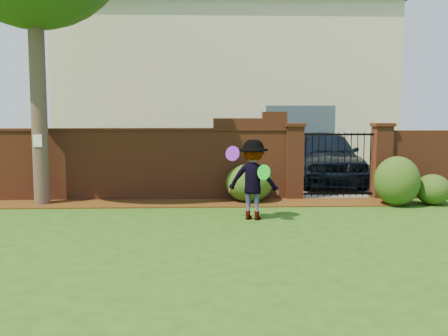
{
  "coord_description": "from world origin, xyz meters",
  "views": [
    {
      "loc": [
        0.17,
        -8.48,
        2.09
      ],
      "look_at": [
        0.56,
        1.4,
        1.05
      ],
      "focal_mm": 40.87,
      "sensor_mm": 36.0,
      "label": 1
    }
  ],
  "objects_px": {
    "car": "(324,157)",
    "man": "(253,180)",
    "frisbee_green": "(264,172)",
    "frisbee_purple": "(233,154)"
  },
  "relations": [
    {
      "from": "car",
      "to": "frisbee_green",
      "type": "height_order",
      "value": "car"
    },
    {
      "from": "man",
      "to": "frisbee_green",
      "type": "height_order",
      "value": "man"
    },
    {
      "from": "frisbee_purple",
      "to": "man",
      "type": "bearing_deg",
      "value": -5.53
    },
    {
      "from": "frisbee_purple",
      "to": "frisbee_green",
      "type": "distance_m",
      "value": 0.75
    },
    {
      "from": "man",
      "to": "frisbee_green",
      "type": "xyz_separation_m",
      "value": [
        0.19,
        -0.29,
        0.18
      ]
    },
    {
      "from": "car",
      "to": "man",
      "type": "distance_m",
      "value": 5.68
    },
    {
      "from": "frisbee_purple",
      "to": "frisbee_green",
      "type": "bearing_deg",
      "value": -29.57
    },
    {
      "from": "man",
      "to": "frisbee_purple",
      "type": "relative_size",
      "value": 5.31
    },
    {
      "from": "man",
      "to": "frisbee_green",
      "type": "relative_size",
      "value": 5.36
    },
    {
      "from": "car",
      "to": "man",
      "type": "bearing_deg",
      "value": -116.01
    }
  ]
}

